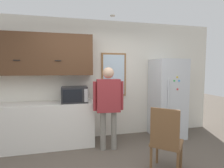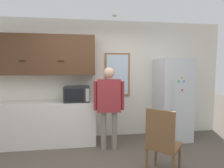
# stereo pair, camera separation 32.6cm
# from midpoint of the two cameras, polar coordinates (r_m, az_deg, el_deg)

# --- Properties ---
(back_wall) EXTENTS (6.00, 0.06, 2.70)m
(back_wall) POSITION_cam_midpoint_polar(r_m,az_deg,el_deg) (4.08, -2.41, 1.50)
(back_wall) COLOR silver
(back_wall) RESTS_ON ground_plane
(counter) EXTENTS (2.13, 0.59, 0.91)m
(counter) POSITION_cam_midpoint_polar(r_m,az_deg,el_deg) (3.98, -18.82, -12.00)
(counter) COLOR silver
(counter) RESTS_ON ground_plane
(upper_cabinets) EXTENTS (2.13, 0.39, 0.83)m
(upper_cabinets) POSITION_cam_midpoint_polar(r_m,az_deg,el_deg) (3.93, -19.09, 8.86)
(upper_cabinets) COLOR #51331E
(microwave) EXTENTS (0.52, 0.40, 0.33)m
(microwave) POSITION_cam_midpoint_polar(r_m,az_deg,el_deg) (3.72, -8.90, -3.25)
(microwave) COLOR #232326
(microwave) RESTS_ON counter
(person) EXTENTS (0.60, 0.26, 1.63)m
(person) POSITION_cam_midpoint_polar(r_m,az_deg,el_deg) (3.41, 1.75, -5.25)
(person) COLOR gray
(person) RESTS_ON ground_plane
(refrigerator) EXTENTS (0.69, 0.70, 1.82)m
(refrigerator) POSITION_cam_midpoint_polar(r_m,az_deg,el_deg) (4.27, 21.22, -4.64)
(refrigerator) COLOR silver
(refrigerator) RESTS_ON ground_plane
(chair) EXTENTS (0.62, 0.62, 1.03)m
(chair) POSITION_cam_midpoint_polar(r_m,az_deg,el_deg) (2.78, 19.44, -17.12)
(chair) COLOR brown
(chair) RESTS_ON ground_plane
(window) EXTENTS (0.59, 0.05, 1.01)m
(window) POSITION_cam_midpoint_polar(r_m,az_deg,el_deg) (4.10, 4.03, 3.03)
(window) COLOR olive
(ceiling_light) EXTENTS (0.11, 0.11, 0.01)m
(ceiling_light) POSITION_cam_midpoint_polar(r_m,az_deg,el_deg) (3.82, 3.46, 21.46)
(ceiling_light) COLOR white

